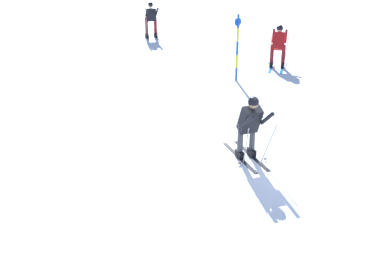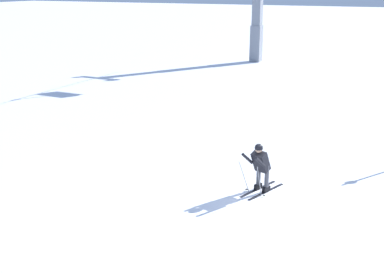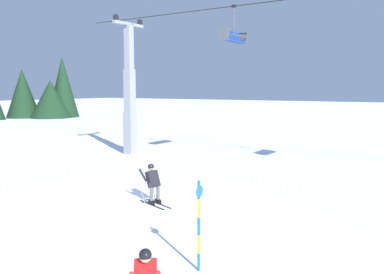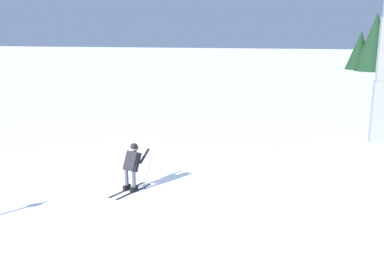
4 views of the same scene
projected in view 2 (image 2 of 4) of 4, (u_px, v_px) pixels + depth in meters
name	position (u px, v px, depth m)	size (l,w,h in m)	color
ground_plane	(273.00, 203.00, 14.16)	(260.00, 260.00, 0.00)	white
skier_carving_main	(260.00, 164.00, 14.64)	(1.73, 1.01, 1.66)	black
lift_tower_far	(257.00, 13.00, 38.65)	(0.80, 3.04, 9.06)	gray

